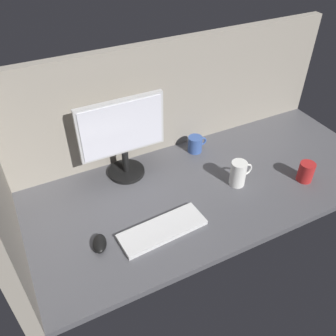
{
  "coord_description": "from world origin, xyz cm",
  "views": [
    {
      "loc": [
        -73.96,
        -106.63,
        114.83
      ],
      "look_at": [
        -12.53,
        0.0,
        14.0
      ],
      "focal_mm": 38.07,
      "sensor_mm": 36.0,
      "label": 1
    }
  ],
  "objects_px": {
    "mug_ceramic_white": "(238,173)",
    "monitor": "(123,135)",
    "mug_red_plastic": "(306,172)",
    "mouse": "(100,244)",
    "mug_ceramic_blue": "(195,144)",
    "keyboard": "(162,229)"
  },
  "relations": [
    {
      "from": "mug_ceramic_white",
      "to": "monitor",
      "type": "bearing_deg",
      "value": 144.48
    },
    {
      "from": "monitor",
      "to": "mug_red_plastic",
      "type": "relative_size",
      "value": 4.19
    },
    {
      "from": "mouse",
      "to": "mug_red_plastic",
      "type": "distance_m",
      "value": 1.02
    },
    {
      "from": "mouse",
      "to": "mug_ceramic_blue",
      "type": "xyz_separation_m",
      "value": [
        0.66,
        0.39,
        0.03
      ]
    },
    {
      "from": "keyboard",
      "to": "mug_red_plastic",
      "type": "height_order",
      "value": "mug_red_plastic"
    },
    {
      "from": "mouse",
      "to": "mug_red_plastic",
      "type": "xyz_separation_m",
      "value": [
        1.02,
        -0.06,
        0.03
      ]
    },
    {
      "from": "mug_ceramic_white",
      "to": "mug_red_plastic",
      "type": "bearing_deg",
      "value": -21.8
    },
    {
      "from": "mouse",
      "to": "mug_red_plastic",
      "type": "height_order",
      "value": "mug_red_plastic"
    },
    {
      "from": "mug_red_plastic",
      "to": "mouse",
      "type": "bearing_deg",
      "value": 176.81
    },
    {
      "from": "keyboard",
      "to": "mouse",
      "type": "distance_m",
      "value": 0.26
    },
    {
      "from": "mug_ceramic_blue",
      "to": "mug_red_plastic",
      "type": "distance_m",
      "value": 0.57
    },
    {
      "from": "mug_ceramic_white",
      "to": "keyboard",
      "type": "bearing_deg",
      "value": -166.67
    },
    {
      "from": "monitor",
      "to": "mug_ceramic_white",
      "type": "distance_m",
      "value": 0.57
    },
    {
      "from": "mouse",
      "to": "mug_ceramic_white",
      "type": "bearing_deg",
      "value": 22.96
    },
    {
      "from": "monitor",
      "to": "mug_red_plastic",
      "type": "xyz_separation_m",
      "value": [
        0.76,
        -0.44,
        -0.17
      ]
    },
    {
      "from": "mug_ceramic_blue",
      "to": "mug_red_plastic",
      "type": "bearing_deg",
      "value": -51.26
    },
    {
      "from": "monitor",
      "to": "mug_ceramic_blue",
      "type": "bearing_deg",
      "value": 0.24
    },
    {
      "from": "mug_red_plastic",
      "to": "mug_ceramic_white",
      "type": "bearing_deg",
      "value": 158.2
    },
    {
      "from": "keyboard",
      "to": "monitor",
      "type": "bearing_deg",
      "value": 85.43
    },
    {
      "from": "mug_ceramic_blue",
      "to": "monitor",
      "type": "bearing_deg",
      "value": -179.76
    },
    {
      "from": "mouse",
      "to": "mug_ceramic_white",
      "type": "height_order",
      "value": "mug_ceramic_white"
    },
    {
      "from": "mouse",
      "to": "monitor",
      "type": "bearing_deg",
      "value": 73.26
    }
  ]
}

